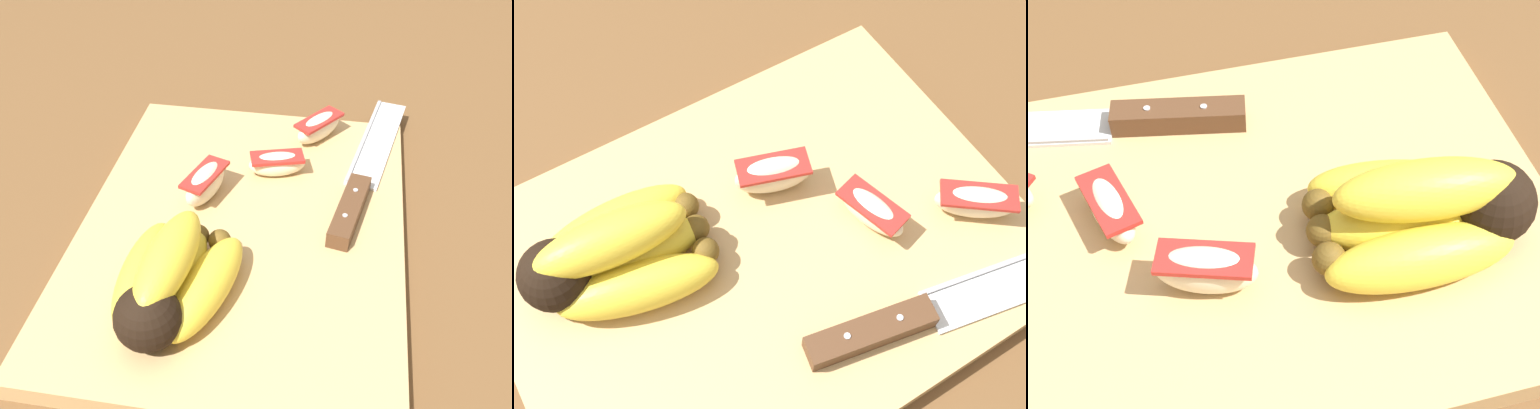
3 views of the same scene
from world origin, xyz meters
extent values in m
plane|color=brown|center=(0.00, 0.00, 0.00)|extent=(6.00, 6.00, 0.00)
cube|color=tan|center=(0.01, 0.00, 0.01)|extent=(0.42, 0.32, 0.02)
sphere|color=black|center=(0.16, -0.05, 0.05)|extent=(0.06, 0.06, 0.06)
ellipsoid|color=yellow|center=(0.11, -0.01, 0.04)|extent=(0.13, 0.07, 0.04)
sphere|color=brown|center=(0.06, -0.01, 0.04)|extent=(0.02, 0.02, 0.02)
ellipsoid|color=yellow|center=(0.11, -0.04, 0.04)|extent=(0.13, 0.05, 0.04)
sphere|color=brown|center=(0.05, -0.03, 0.04)|extent=(0.02, 0.02, 0.02)
ellipsoid|color=yellow|center=(0.11, -0.07, 0.04)|extent=(0.12, 0.04, 0.04)
sphere|color=brown|center=(0.05, -0.06, 0.04)|extent=(0.02, 0.02, 0.02)
ellipsoid|color=yellow|center=(0.11, -0.04, 0.07)|extent=(0.12, 0.05, 0.04)
cylinder|color=white|center=(0.10, -0.04, 0.06)|extent=(0.02, 0.02, 0.00)
cube|color=#99999E|center=(-0.16, 0.12, 0.02)|extent=(0.17, 0.04, 0.00)
cube|color=#51331E|center=(-0.02, 0.10, 0.03)|extent=(0.10, 0.04, 0.02)
cylinder|color=#B2B2B7|center=(0.00, 0.10, 0.04)|extent=(0.01, 0.01, 0.00)
cylinder|color=#B2B2B7|center=(-0.04, 0.11, 0.04)|extent=(0.01, 0.01, 0.00)
ellipsoid|color=#F4E5C1|center=(-0.15, 0.06, 0.04)|extent=(0.07, 0.06, 0.03)
cube|color=red|center=(-0.15, 0.06, 0.05)|extent=(0.06, 0.06, 0.00)
ellipsoid|color=#F4E5C1|center=(-0.03, -0.04, 0.04)|extent=(0.07, 0.04, 0.04)
cube|color=red|center=(-0.03, -0.04, 0.05)|extent=(0.06, 0.04, 0.00)
ellipsoid|color=#F4E5C1|center=(-0.08, 0.02, 0.03)|extent=(0.04, 0.07, 0.03)
cube|color=red|center=(-0.08, 0.02, 0.04)|extent=(0.04, 0.06, 0.00)
camera|label=1|loc=(0.45, 0.09, 0.43)|focal=42.36mm
camera|label=2|loc=(0.12, 0.20, 0.49)|focal=45.39mm
camera|label=3|loc=(-0.05, -0.31, 0.42)|focal=52.86mm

